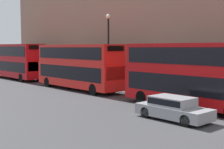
# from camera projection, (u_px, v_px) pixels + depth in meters

# --- Properties ---
(bus_leading) EXTENTS (2.59, 10.07, 4.37)m
(bus_leading) POSITION_uv_depth(u_px,v_px,m) (192.00, 73.00, 20.49)
(bus_leading) COLOR #B20C0F
(bus_leading) RESTS_ON ground
(bus_second_in_queue) EXTENTS (2.59, 10.85, 4.35)m
(bus_second_in_queue) POSITION_uv_depth(u_px,v_px,m) (78.00, 65.00, 30.02)
(bus_second_in_queue) COLOR red
(bus_second_in_queue) RESTS_ON ground
(bus_third_in_queue) EXTENTS (2.59, 11.17, 4.48)m
(bus_third_in_queue) POSITION_uv_depth(u_px,v_px,m) (16.00, 60.00, 40.24)
(bus_third_in_queue) COLOR #A80F14
(bus_third_in_queue) RESTS_ON ground
(car_dark_sedan) EXTENTS (1.82, 4.32, 1.31)m
(car_dark_sedan) POSITION_uv_depth(u_px,v_px,m) (173.00, 108.00, 17.62)
(car_dark_sedan) COLOR gray
(car_dark_sedan) RESTS_ON ground
(street_lamp) EXTENTS (0.44, 0.44, 7.17)m
(street_lamp) POSITION_uv_depth(u_px,v_px,m) (108.00, 44.00, 29.15)
(street_lamp) COLOR black
(street_lamp) RESTS_ON ground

